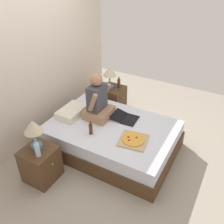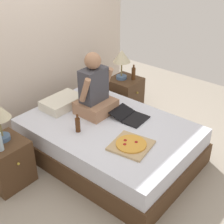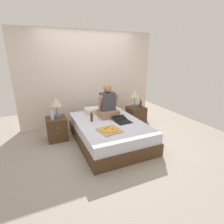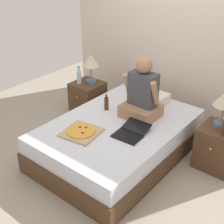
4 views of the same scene
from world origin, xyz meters
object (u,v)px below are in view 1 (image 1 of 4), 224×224
at_px(bed, 112,137).
at_px(pizza_box, 133,140).
at_px(lamp_on_left_nightstand, 33,128).
at_px(person_seated, 98,102).
at_px(beer_bottle_on_bed, 91,129).
at_px(nightstand_left, 41,164).
at_px(water_bottle, 37,149).
at_px(lamp_on_right_nightstand, 110,73).
at_px(laptop, 126,118).
at_px(beer_bottle, 119,83).
at_px(nightstand_right, 113,99).

bearing_deg(bed, pizza_box, -111.91).
xyz_separation_m(lamp_on_left_nightstand, pizza_box, (0.83, -1.09, -0.36)).
relative_size(person_seated, beer_bottle_on_bed, 3.55).
relative_size(bed, nightstand_left, 3.89).
relative_size(water_bottle, pizza_box, 0.60).
height_order(lamp_on_right_nightstand, laptop, lamp_on_right_nightstand).
bearing_deg(lamp_on_left_nightstand, water_bottle, -130.60).
bearing_deg(person_seated, laptop, -70.88).
distance_m(water_bottle, beer_bottle, 2.27).
distance_m(nightstand_left, nightstand_right, 2.12).
relative_size(laptop, beer_bottle_on_bed, 1.97).
relative_size(nightstand_left, beer_bottle_on_bed, 2.40).
bearing_deg(lamp_on_left_nightstand, beer_bottle, -3.98).
distance_m(nightstand_left, lamp_on_left_nightstand, 0.59).
bearing_deg(pizza_box, water_bottle, 135.18).
relative_size(nightstand_left, beer_bottle, 2.29).
height_order(nightstand_right, beer_bottle_on_bed, beer_bottle_on_bed).
height_order(bed, lamp_on_left_nightstand, lamp_on_left_nightstand).
bearing_deg(beer_bottle_on_bed, pizza_box, -76.37).
distance_m(beer_bottle, pizza_box, 1.62).
bearing_deg(pizza_box, nightstand_left, 130.10).
relative_size(nightstand_right, person_seated, 0.68).
bearing_deg(water_bottle, bed, -22.93).
relative_size(nightstand_left, nightstand_right, 1.00).
bearing_deg(person_seated, pizza_box, -110.93).
xyz_separation_m(lamp_on_left_nightstand, laptop, (1.29, -0.75, -0.36)).
relative_size(beer_bottle, person_seated, 0.29).
bearing_deg(nightstand_right, lamp_on_left_nightstand, 178.62).
distance_m(lamp_on_left_nightstand, water_bottle, 0.28).
xyz_separation_m(bed, lamp_on_right_nightstand, (1.03, 0.62, 0.62)).
xyz_separation_m(lamp_on_left_nightstand, water_bottle, (-0.12, -0.14, -0.22)).
relative_size(beer_bottle, beer_bottle_on_bed, 1.05).
bearing_deg(person_seated, bed, -109.49).
relative_size(lamp_on_right_nightstand, person_seated, 0.58).
distance_m(person_seated, laptop, 0.55).
bearing_deg(pizza_box, person_seated, 69.07).
height_order(beer_bottle, laptop, beer_bottle).
distance_m(beer_bottle, beer_bottle_on_bed, 1.51).
relative_size(nightstand_right, laptop, 1.22).
height_order(beer_bottle, pizza_box, beer_bottle).
relative_size(nightstand_right, lamp_on_right_nightstand, 1.17).
height_order(water_bottle, beer_bottle_on_bed, water_bottle).
bearing_deg(bed, person_seated, 70.51).
distance_m(nightstand_right, beer_bottle, 0.38).
height_order(beer_bottle, beer_bottle_on_bed, beer_bottle).
bearing_deg(lamp_on_right_nightstand, laptop, -135.48).
xyz_separation_m(laptop, pizza_box, (-0.46, -0.34, -0.00)).
height_order(nightstand_right, person_seated, person_seated).
xyz_separation_m(water_bottle, lamp_on_right_nightstand, (2.17, 0.14, 0.22)).
bearing_deg(pizza_box, bed, 68.09).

